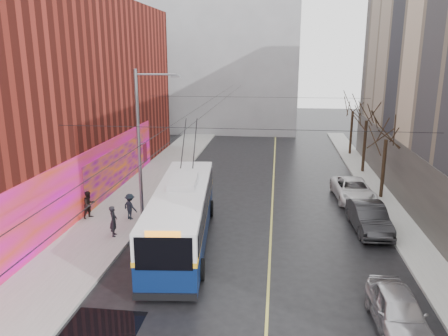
# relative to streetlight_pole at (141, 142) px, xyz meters

# --- Properties ---
(ground) EXTENTS (140.00, 140.00, 0.00)m
(ground) POSITION_rel_streetlight_pole_xyz_m (6.14, -10.00, -4.85)
(ground) COLOR black
(ground) RESTS_ON ground
(sidewalk_left) EXTENTS (4.00, 60.00, 0.15)m
(sidewalk_left) POSITION_rel_streetlight_pole_xyz_m (-1.86, 2.00, -4.77)
(sidewalk_left) COLOR gray
(sidewalk_left) RESTS_ON ground
(sidewalk_right) EXTENTS (2.00, 60.00, 0.15)m
(sidewalk_right) POSITION_rel_streetlight_pole_xyz_m (15.14, 2.00, -4.77)
(sidewalk_right) COLOR gray
(sidewalk_right) RESTS_ON ground
(lane_line) EXTENTS (0.12, 50.00, 0.01)m
(lane_line) POSITION_rel_streetlight_pole_xyz_m (7.64, 4.00, -4.84)
(lane_line) COLOR #BFB74C
(lane_line) RESTS_ON ground
(building_left) EXTENTS (12.11, 36.00, 14.00)m
(building_left) POSITION_rel_streetlight_pole_xyz_m (-9.85, 3.99, 2.14)
(building_left) COLOR #5E1912
(building_left) RESTS_ON ground
(building_far) EXTENTS (20.50, 12.10, 18.00)m
(building_far) POSITION_rel_streetlight_pole_xyz_m (0.14, 34.99, 4.17)
(building_far) COLOR gray
(building_far) RESTS_ON ground
(streetlight_pole) EXTENTS (2.65, 0.60, 9.00)m
(streetlight_pole) POSITION_rel_streetlight_pole_xyz_m (0.00, 0.00, 0.00)
(streetlight_pole) COLOR slate
(streetlight_pole) RESTS_ON ground
(catenary_wires) EXTENTS (18.00, 60.00, 0.22)m
(catenary_wires) POSITION_rel_streetlight_pole_xyz_m (3.60, 4.77, 1.40)
(catenary_wires) COLOR black
(tree_near) EXTENTS (3.20, 3.20, 6.40)m
(tree_near) POSITION_rel_streetlight_pole_xyz_m (15.14, 6.00, 0.13)
(tree_near) COLOR black
(tree_near) RESTS_ON ground
(tree_mid) EXTENTS (3.20, 3.20, 6.68)m
(tree_mid) POSITION_rel_streetlight_pole_xyz_m (15.14, 13.00, 0.41)
(tree_mid) COLOR black
(tree_mid) RESTS_ON ground
(tree_far) EXTENTS (3.20, 3.20, 6.57)m
(tree_far) POSITION_rel_streetlight_pole_xyz_m (15.14, 20.00, 0.30)
(tree_far) COLOR black
(tree_far) RESTS_ON ground
(puddle) EXTENTS (2.76, 2.77, 0.01)m
(puddle) POSITION_rel_streetlight_pole_xyz_m (1.63, -10.88, -4.84)
(puddle) COLOR black
(puddle) RESTS_ON ground
(pigeons_flying) EXTENTS (3.68, 1.13, 1.80)m
(pigeons_flying) POSITION_rel_streetlight_pole_xyz_m (4.01, -0.77, 2.83)
(pigeons_flying) COLOR slate
(trolleybus) EXTENTS (3.81, 12.44, 5.82)m
(trolleybus) POSITION_rel_streetlight_pole_xyz_m (2.95, -2.88, -3.23)
(trolleybus) COLOR #091944
(trolleybus) RESTS_ON ground
(parked_car_a) EXTENTS (1.87, 4.35, 1.46)m
(parked_car_a) POSITION_rel_streetlight_pole_xyz_m (12.37, -9.41, -4.12)
(parked_car_a) COLOR #B3B2B7
(parked_car_a) RESTS_ON ground
(parked_car_b) EXTENTS (1.97, 4.92, 1.59)m
(parked_car_b) POSITION_rel_streetlight_pole_xyz_m (13.14, -0.02, -4.05)
(parked_car_b) COLOR black
(parked_car_b) RESTS_ON ground
(parked_car_c) EXTENTS (2.74, 5.38, 1.46)m
(parked_car_c) POSITION_rel_streetlight_pole_xyz_m (13.14, 5.52, -4.12)
(parked_car_c) COLOR silver
(parked_car_c) RESTS_ON ground
(following_car) EXTENTS (2.61, 5.10, 1.66)m
(following_car) POSITION_rel_streetlight_pole_xyz_m (2.06, 6.77, -4.02)
(following_car) COLOR #98989C
(following_car) RESTS_ON ground
(pedestrian_a) EXTENTS (0.54, 0.70, 1.71)m
(pedestrian_a) POSITION_rel_streetlight_pole_xyz_m (-0.87, -2.81, -3.84)
(pedestrian_a) COLOR black
(pedestrian_a) RESTS_ON sidewalk_left
(pedestrian_b) EXTENTS (0.95, 1.02, 1.68)m
(pedestrian_b) POSITION_rel_streetlight_pole_xyz_m (-3.33, -0.36, -3.86)
(pedestrian_b) COLOR black
(pedestrian_b) RESTS_ON sidewalk_left
(pedestrian_c) EXTENTS (1.18, 1.02, 1.59)m
(pedestrian_c) POSITION_rel_streetlight_pole_xyz_m (-0.81, -0.26, -3.90)
(pedestrian_c) COLOR black
(pedestrian_c) RESTS_ON sidewalk_left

